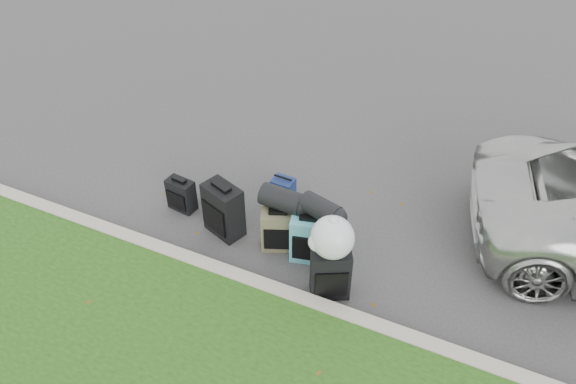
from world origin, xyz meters
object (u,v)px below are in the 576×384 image
at_px(suitcase_large_black_right, 330,273).
at_px(tote_green, 217,194).
at_px(suitcase_large_black_left, 223,210).
at_px(suitcase_olive, 278,230).
at_px(suitcase_teal, 309,239).
at_px(tote_navy, 283,189).
at_px(suitcase_small_black, 181,195).

xyz_separation_m(suitcase_large_black_right, tote_green, (-2.02, 0.88, -0.19)).
bearing_deg(suitcase_large_black_left, suitcase_olive, 22.55).
xyz_separation_m(suitcase_teal, suitcase_large_black_right, (0.45, -0.43, 0.02)).
relative_size(tote_green, tote_navy, 0.93).
xyz_separation_m(suitcase_large_black_left, tote_navy, (0.40, 0.94, -0.21)).
bearing_deg(suitcase_small_black, tote_navy, 40.48).
relative_size(suitcase_teal, tote_green, 2.14).
xyz_separation_m(suitcase_large_black_left, tote_green, (-0.39, 0.47, -0.22)).
relative_size(suitcase_small_black, tote_green, 1.57).
height_order(suitcase_small_black, suitcase_large_black_left, suitcase_large_black_left).
bearing_deg(suitcase_teal, tote_green, 150.00).
relative_size(suitcase_small_black, suitcase_large_black_right, 0.70).
height_order(suitcase_small_black, tote_navy, suitcase_small_black).
bearing_deg(suitcase_olive, suitcase_teal, -24.63).
distance_m(suitcase_olive, tote_green, 1.23).
bearing_deg(tote_green, suitcase_olive, -41.89).
xyz_separation_m(suitcase_teal, tote_navy, (-0.79, 0.92, -0.16)).
relative_size(suitcase_large_black_left, suitcase_large_black_right, 1.09).
relative_size(suitcase_teal, suitcase_large_black_right, 0.95).
xyz_separation_m(suitcase_olive, suitcase_large_black_right, (0.88, -0.45, 0.05)).
height_order(suitcase_large_black_left, tote_navy, suitcase_large_black_left).
xyz_separation_m(suitcase_olive, tote_navy, (-0.36, 0.91, -0.12)).
distance_m(suitcase_large_black_left, suitcase_teal, 1.19).
xyz_separation_m(suitcase_olive, suitcase_teal, (0.43, -0.02, 0.04)).
xyz_separation_m(suitcase_small_black, tote_green, (0.38, 0.31, -0.09)).
bearing_deg(suitcase_large_black_right, tote_navy, 104.87).
distance_m(suitcase_large_black_left, suitcase_large_black_right, 1.69).
height_order(suitcase_olive, tote_navy, suitcase_olive).
bearing_deg(suitcase_small_black, suitcase_olive, 2.07).
xyz_separation_m(suitcase_small_black, tote_navy, (1.17, 0.78, -0.07)).
bearing_deg(suitcase_olive, suitcase_large_black_right, -49.38).
xyz_separation_m(suitcase_large_black_right, tote_navy, (-1.23, 1.35, -0.18)).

